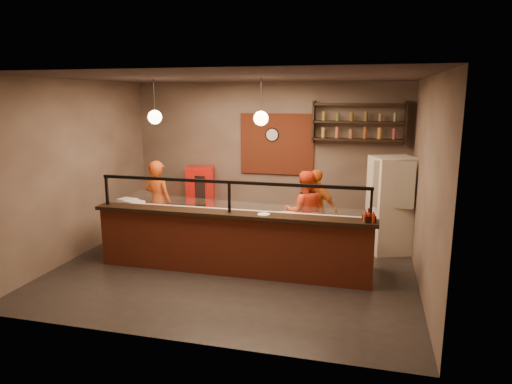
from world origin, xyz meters
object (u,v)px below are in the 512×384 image
(cook_left, at_px, (158,202))
(pizza_dough, at_px, (286,215))
(cook_mid, at_px, (304,212))
(red_cooler, at_px, (201,198))
(cook_right, at_px, (316,209))
(pepper_mill, at_px, (369,215))
(condiment_caddy, at_px, (369,219))
(fridge, at_px, (392,205))
(wall_clock, at_px, (272,135))

(cook_left, relative_size, pizza_dough, 3.21)
(cook_mid, xyz_separation_m, red_cooler, (-2.46, 1.01, -0.08))
(cook_right, height_order, pepper_mill, cook_right)
(cook_right, xyz_separation_m, condiment_caddy, (1.00, -1.74, 0.34))
(fridge, bearing_deg, cook_mid, 173.73)
(cook_left, xyz_separation_m, red_cooler, (0.45, 1.16, -0.14))
(wall_clock, height_order, red_cooler, wall_clock)
(fridge, relative_size, pizza_dough, 3.48)
(pizza_dough, xyz_separation_m, pepper_mill, (1.39, -0.67, 0.26))
(cook_mid, distance_m, red_cooler, 2.66)
(red_cooler, bearing_deg, wall_clock, -4.27)
(red_cooler, height_order, condiment_caddy, red_cooler)
(pizza_dough, height_order, condiment_caddy, condiment_caddy)
(cook_mid, relative_size, pizza_dough, 2.99)
(condiment_caddy, bearing_deg, pizza_dough, 155.00)
(pizza_dough, xyz_separation_m, condiment_caddy, (1.39, -0.65, 0.20))
(red_cooler, bearing_deg, pepper_mill, -49.92)
(red_cooler, xyz_separation_m, pizza_dough, (2.27, -1.83, 0.21))
(condiment_caddy, bearing_deg, cook_left, 162.30)
(cook_right, bearing_deg, pepper_mill, 142.96)
(wall_clock, distance_m, red_cooler, 2.12)
(cook_mid, relative_size, red_cooler, 1.12)
(fridge, distance_m, pepper_mill, 1.97)
(wall_clock, distance_m, cook_mid, 2.08)
(wall_clock, xyz_separation_m, red_cooler, (-1.55, -0.31, -1.40))
(wall_clock, xyz_separation_m, cook_mid, (0.91, -1.32, -1.32))
(cook_left, distance_m, pepper_mill, 4.33)
(cook_left, bearing_deg, red_cooler, -96.88)
(pizza_dough, bearing_deg, cook_mid, 76.36)
(wall_clock, relative_size, red_cooler, 0.22)
(pizza_dough, bearing_deg, pepper_mill, -25.82)
(cook_left, xyz_separation_m, pepper_mill, (4.11, -1.33, 0.33))
(wall_clock, xyz_separation_m, cook_left, (-2.01, -1.47, -1.26))
(red_cooler, distance_m, pizza_dough, 2.92)
(wall_clock, distance_m, cook_right, 2.01)
(cook_right, bearing_deg, cook_left, 31.47)
(fridge, height_order, red_cooler, fridge)
(cook_right, distance_m, pizza_dough, 1.17)
(fridge, height_order, pepper_mill, fridge)
(condiment_caddy, bearing_deg, fridge, 78.00)
(cook_left, bearing_deg, pepper_mill, 176.44)
(cook_mid, bearing_deg, pepper_mill, 109.97)
(cook_left, relative_size, red_cooler, 1.20)
(cook_right, xyz_separation_m, red_cooler, (-2.65, 0.73, -0.08))
(pizza_dough, relative_size, pepper_mill, 2.42)
(wall_clock, height_order, pepper_mill, wall_clock)
(cook_mid, distance_m, cook_right, 0.34)
(cook_mid, height_order, pizza_dough, cook_mid)
(cook_right, xyz_separation_m, pepper_mill, (1.00, -1.77, 0.39))
(cook_left, bearing_deg, cook_right, -157.61)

